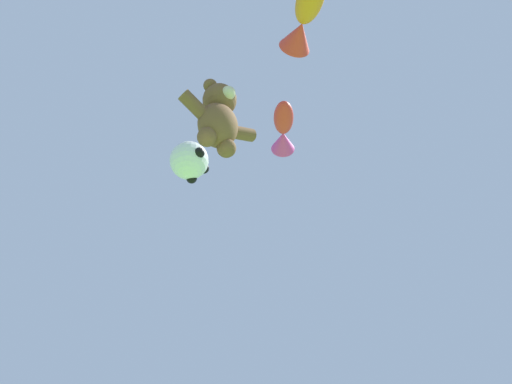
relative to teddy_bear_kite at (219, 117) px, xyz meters
The scene contains 4 objects.
teddy_bear_kite is the anchor object (origin of this frame).
soccer_ball_kite 1.84m from the teddy_bear_kite, behind, with size 0.78×0.78×0.72m.
fish_kite_crimson 3.61m from the teddy_bear_kite, 18.51° to the left, with size 1.53×1.65×0.65m.
fish_kite_tangerine 3.49m from the teddy_bear_kite, 55.10° to the right, with size 1.51×2.08×0.78m.
Camera 1 is at (-4.21, -1.89, 1.51)m, focal length 40.00 mm.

